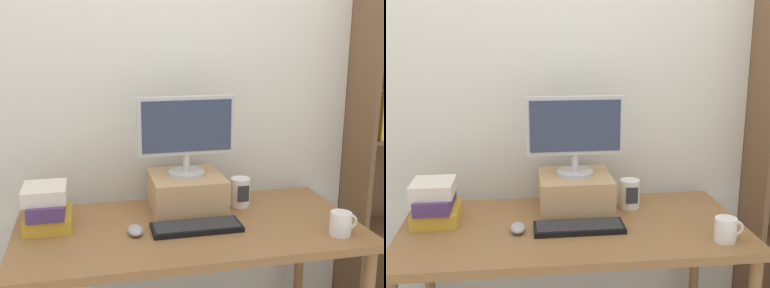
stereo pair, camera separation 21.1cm
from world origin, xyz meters
TOP-DOWN VIEW (x-y plane):
  - back_wall at (0.00, 0.47)m, footprint 7.00×0.08m
  - desk at (0.00, 0.00)m, footprint 1.49×0.75m
  - riser_box at (0.03, 0.20)m, footprint 0.34×0.32m
  - computer_monitor at (0.03, 0.20)m, footprint 0.45×0.17m
  - keyboard at (0.02, -0.06)m, footprint 0.39×0.14m
  - computer_mouse at (-0.24, -0.05)m, footprint 0.06×0.10m
  - book_stack at (-0.60, 0.11)m, footprint 0.20×0.26m
  - coffee_mug at (0.60, -0.24)m, footprint 0.12×0.09m
  - desk_speaker at (0.29, 0.18)m, footprint 0.09×0.10m

SIDE VIEW (x-z plane):
  - desk at x=0.00m, z-range 0.31..1.08m
  - keyboard at x=0.02m, z-range 0.77..0.80m
  - computer_mouse at x=-0.24m, z-range 0.77..0.81m
  - coffee_mug at x=0.60m, z-range 0.77..0.87m
  - desk_speaker at x=0.29m, z-range 0.77..0.91m
  - riser_box at x=0.03m, z-range 0.77..0.94m
  - book_stack at x=-0.60m, z-range 0.77..0.96m
  - computer_monitor at x=0.03m, z-range 0.96..1.34m
  - back_wall at x=0.00m, z-range 0.00..2.60m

